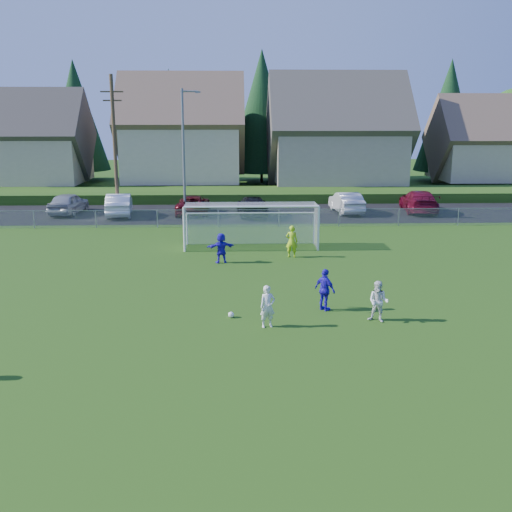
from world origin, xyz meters
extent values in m
plane|color=#193D0C|center=(0.00, 0.00, 0.00)|extent=(160.00, 160.00, 0.00)
plane|color=black|center=(0.00, 27.50, 0.01)|extent=(60.00, 60.00, 0.00)
cube|color=#1E420F|center=(0.00, 35.00, 0.40)|extent=(70.00, 6.00, 0.80)
sphere|color=white|center=(-1.06, 4.11, 0.11)|extent=(0.22, 0.22, 0.22)
imported|color=silver|center=(0.24, 3.08, 0.75)|extent=(0.63, 0.50, 1.51)
imported|color=silver|center=(4.26, 3.50, 0.76)|extent=(0.91, 0.84, 1.51)
imported|color=#2614C1|center=(2.52, 4.84, 0.81)|extent=(0.92, 0.98, 1.63)
imported|color=#2614C1|center=(-1.60, 12.44, 0.76)|extent=(1.49, 0.81, 1.53)
imported|color=#ACDC19|center=(2.06, 13.51, 0.84)|extent=(0.67, 0.50, 1.68)
imported|color=#96989D|center=(-13.31, 27.75, 0.80)|extent=(2.32, 4.85, 1.60)
imported|color=white|center=(-9.38, 26.88, 0.81)|extent=(2.35, 5.12, 1.63)
imported|color=#4D0810|center=(-4.02, 27.44, 0.69)|extent=(2.34, 5.00, 1.39)
imported|color=black|center=(0.36, 26.35, 0.72)|extent=(2.35, 5.11, 1.45)
imported|color=silver|center=(7.50, 27.56, 0.78)|extent=(2.06, 4.87, 1.56)
imported|color=maroon|center=(13.07, 27.74, 0.82)|extent=(2.93, 5.86, 1.63)
cylinder|color=white|center=(-3.65, 15.00, 1.22)|extent=(0.12, 0.12, 2.44)
cylinder|color=white|center=(3.65, 15.00, 1.22)|extent=(0.12, 0.12, 2.44)
cylinder|color=white|center=(0.00, 15.00, 2.44)|extent=(7.30, 0.12, 0.12)
cylinder|color=white|center=(-3.65, 16.80, 0.90)|extent=(0.08, 0.08, 1.80)
cylinder|color=white|center=(3.65, 16.80, 0.90)|extent=(0.08, 0.08, 1.80)
cylinder|color=white|center=(0.00, 16.80, 1.80)|extent=(7.30, 0.08, 0.08)
cube|color=silver|center=(0.00, 16.80, 0.90)|extent=(7.30, 0.02, 1.80)
cube|color=silver|center=(-3.65, 15.90, 1.22)|extent=(0.02, 1.80, 2.44)
cube|color=silver|center=(3.65, 15.90, 1.22)|extent=(0.02, 1.80, 2.44)
cube|color=silver|center=(0.00, 15.90, 2.44)|extent=(7.30, 1.80, 0.02)
cube|color=gray|center=(0.00, 22.00, 1.18)|extent=(52.00, 0.03, 0.03)
cube|color=gray|center=(0.00, 22.00, 0.60)|extent=(52.00, 0.02, 1.14)
cylinder|color=gray|center=(0.00, 22.00, 0.60)|extent=(0.06, 0.06, 1.20)
cylinder|color=slate|center=(-4.50, 26.00, 4.50)|extent=(0.18, 0.18, 9.00)
cylinder|color=slate|center=(-4.00, 26.00, 8.80)|extent=(1.20, 0.12, 0.12)
cube|color=slate|center=(-3.40, 26.00, 8.75)|extent=(0.36, 0.18, 0.12)
cylinder|color=#473321|center=(-9.50, 27.00, 5.00)|extent=(0.26, 0.26, 10.00)
cube|color=#473321|center=(-9.50, 27.00, 8.80)|extent=(1.60, 0.10, 0.10)
cube|color=#473321|center=(-9.50, 27.00, 8.20)|extent=(1.30, 0.10, 0.10)
cube|color=tan|center=(-20.00, 42.00, 3.05)|extent=(9.00, 8.00, 4.50)
pyramid|color=#423D38|center=(-20.00, 42.00, 9.71)|extent=(9.90, 8.80, 4.41)
cube|color=#C6B58E|center=(-6.00, 43.00, 3.55)|extent=(11.00, 9.00, 5.50)
pyramid|color=brown|center=(-6.00, 43.00, 11.26)|extent=(12.10, 9.90, 4.96)
cube|color=tan|center=(9.00, 42.00, 3.30)|extent=(12.00, 10.00, 5.00)
pyramid|color=#4C473F|center=(9.00, 42.00, 11.32)|extent=(13.20, 11.00, 5.52)
cube|color=tan|center=(24.00, 43.00, 2.80)|extent=(9.00, 8.00, 4.00)
pyramid|color=brown|center=(24.00, 43.00, 9.21)|extent=(9.90, 8.80, 4.41)
cylinder|color=#382616|center=(-18.00, 50.00, 0.60)|extent=(0.30, 0.30, 1.20)
cone|color=#143819|center=(-18.00, 50.00, 7.05)|extent=(6.76, 6.76, 11.70)
cylinder|color=#382616|center=(-8.00, 51.00, 0.60)|extent=(0.30, 0.30, 1.20)
cone|color=#143819|center=(-8.00, 51.00, 6.60)|extent=(6.24, 6.24, 10.80)
cylinder|color=#382616|center=(2.00, 48.00, 0.60)|extent=(0.30, 0.30, 1.20)
cone|color=#143819|center=(2.00, 48.00, 7.50)|extent=(7.28, 7.28, 12.60)
cylinder|color=#382616|center=(12.00, 50.00, 1.98)|extent=(0.36, 0.36, 3.96)
sphere|color=#2B5B19|center=(12.00, 50.00, 6.82)|extent=(8.36, 8.36, 8.36)
cylinder|color=#382616|center=(22.00, 48.00, 0.60)|extent=(0.30, 0.30, 1.20)
cone|color=#143819|center=(22.00, 48.00, 7.05)|extent=(6.76, 6.76, 11.70)
camera|label=1|loc=(-0.87, -16.91, 7.41)|focal=42.00mm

